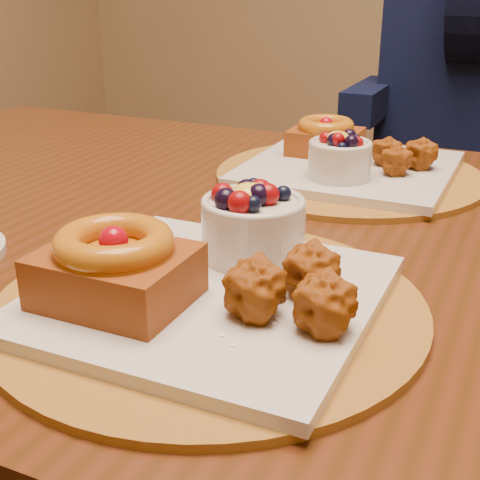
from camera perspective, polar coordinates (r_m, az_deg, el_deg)
name	(u,v)px	position (r m, az deg, el deg)	size (l,w,h in m)	color
dining_table	(294,288)	(0.81, 4.62, -4.09)	(1.60, 0.90, 0.76)	#3C1F0A
place_setting_near	(208,276)	(0.58, -2.72, -3.08)	(0.38, 0.38, 0.09)	brown
place_setting_far	(347,163)	(0.97, 9.16, 6.48)	(0.38, 0.38, 0.08)	brown
diner	(474,48)	(1.72, 19.37, 15.24)	(0.49, 0.48, 0.81)	black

